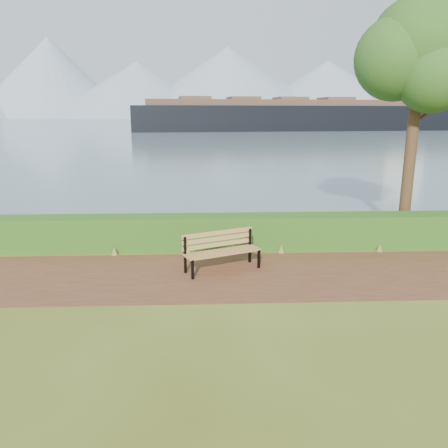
{
  "coord_description": "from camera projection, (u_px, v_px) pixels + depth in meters",
  "views": [
    {
      "loc": [
        -0.57,
        -9.96,
        3.93
      ],
      "look_at": [
        -0.1,
        1.2,
        1.1
      ],
      "focal_mm": 35.0,
      "sensor_mm": 36.0,
      "label": 1
    }
  ],
  "objects": [
    {
      "name": "bench",
      "position": [
        221.0,
        248.0,
        11.2
      ],
      "size": [
        2.05,
        1.32,
        1.0
      ],
      "rotation": [
        0.0,
        0.0,
        0.41
      ],
      "color": "black",
      "rests_on": "ground"
    },
    {
      "name": "mountains",
      "position": [
        196.0,
        87.0,
        396.71
      ],
      "size": [
        585.0,
        190.0,
        70.0
      ],
      "color": "#7D8EA7",
      "rests_on": "ground"
    },
    {
      "name": "ground",
      "position": [
        230.0,
        280.0,
        10.63
      ],
      "size": [
        140.0,
        140.0,
        0.0
      ],
      "primitive_type": "plane",
      "color": "#475317",
      "rests_on": "ground"
    },
    {
      "name": "hedge",
      "position": [
        225.0,
        232.0,
        13.03
      ],
      "size": [
        32.0,
        0.85,
        1.0
      ],
      "primitive_type": "cube",
      "color": "#1C4614",
      "rests_on": "ground"
    },
    {
      "name": "water",
      "position": [
        206.0,
        120.0,
        262.44
      ],
      "size": [
        700.0,
        510.0,
        0.0
      ],
      "primitive_type": "cube",
      "color": "slate",
      "rests_on": "ground"
    },
    {
      "name": "path",
      "position": [
        230.0,
        275.0,
        10.92
      ],
      "size": [
        40.0,
        3.4,
        0.01
      ],
      "primitive_type": "cube",
      "color": "#4E291A",
      "rests_on": "ground"
    },
    {
      "name": "cargo_ship",
      "position": [
        312.0,
        115.0,
        103.7
      ],
      "size": [
        79.55,
        21.89,
        23.87
      ],
      "rotation": [
        0.0,
        0.0,
        0.12
      ],
      "color": "black",
      "rests_on": "ground"
    },
    {
      "name": "tree",
      "position": [
        421.0,
        53.0,
        13.03
      ],
      "size": [
        3.98,
        3.31,
        7.67
      ],
      "rotation": [
        0.0,
        0.0,
        -0.19
      ],
      "color": "#351E16",
      "rests_on": "ground"
    }
  ]
}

